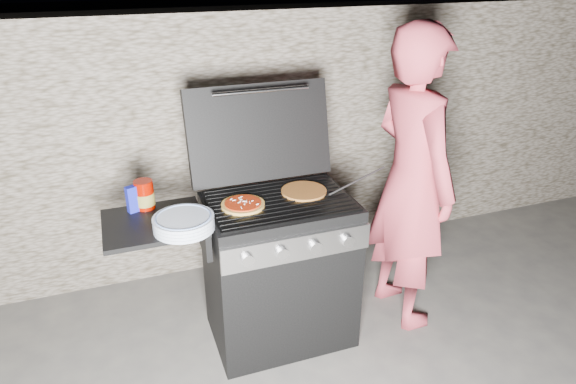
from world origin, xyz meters
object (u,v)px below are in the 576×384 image
object	(u,v)px
gas_grill	(238,279)
sauce_jar	(144,194)
person	(412,181)
pizza_topped	(243,204)

from	to	relation	value
gas_grill	sauce_jar	distance (m)	0.70
gas_grill	person	distance (m)	1.15
pizza_topped	person	bearing A→B (deg)	-1.15
pizza_topped	person	size ratio (longest dim) A/B	0.13
gas_grill	person	xyz separation A→B (m)	(1.06, -0.03, 0.46)
gas_grill	pizza_topped	size ratio (longest dim) A/B	5.81
person	gas_grill	bearing A→B (deg)	84.71
pizza_topped	person	distance (m)	1.02
sauce_jar	person	distance (m)	1.51
gas_grill	person	world-z (taller)	person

